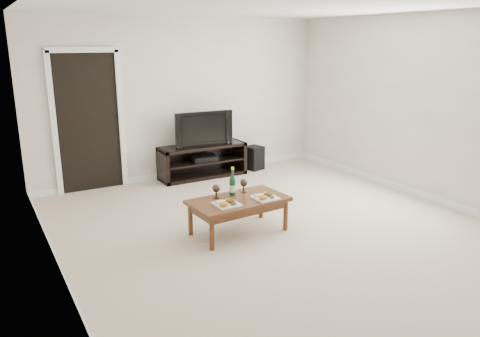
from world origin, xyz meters
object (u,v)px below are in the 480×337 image
object	(u,v)px
media_console	(203,161)
coffee_table	(239,216)
television	(202,128)
subwoofer	(254,158)

from	to	relation	value
media_console	coffee_table	distance (m)	2.44
television	subwoofer	bearing A→B (deg)	2.52
media_console	coffee_table	world-z (taller)	media_console
television	coffee_table	world-z (taller)	television
media_console	subwoofer	world-z (taller)	media_console
television	coffee_table	distance (m)	2.51
coffee_table	television	bearing A→B (deg)	74.43
media_console	television	bearing A→B (deg)	0.00
subwoofer	coffee_table	size ratio (longest dim) A/B	0.36
media_console	television	size ratio (longest dim) A/B	1.49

